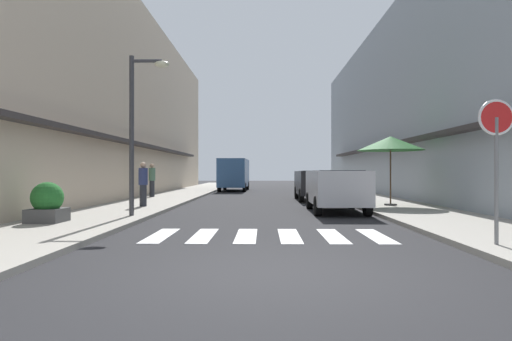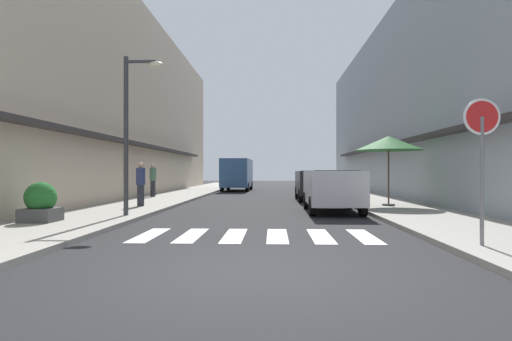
% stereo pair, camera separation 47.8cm
% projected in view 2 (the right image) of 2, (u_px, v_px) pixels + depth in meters
% --- Properties ---
extents(ground_plane, '(90.61, 90.61, 0.00)m').
position_uv_depth(ground_plane, '(266.00, 199.00, 22.38)').
color(ground_plane, '#232326').
extents(sidewalk_left, '(3.14, 57.66, 0.12)m').
position_uv_depth(sidewalk_left, '(169.00, 198.00, 22.58)').
color(sidewalk_left, '#9E998E').
rests_on(sidewalk_left, ground_plane).
extents(sidewalk_right, '(3.14, 57.66, 0.12)m').
position_uv_depth(sidewalk_right, '(364.00, 198.00, 22.18)').
color(sidewalk_right, '#9E998E').
rests_on(sidewalk_right, ground_plane).
extents(building_row_left, '(5.50, 39.07, 10.57)m').
position_uv_depth(building_row_left, '(101.00, 102.00, 23.82)').
color(building_row_left, '#C6B299').
rests_on(building_row_left, ground_plane).
extents(building_row_right, '(5.50, 39.07, 10.20)m').
position_uv_depth(building_row_right, '(436.00, 103.00, 23.09)').
color(building_row_right, '#939EA8').
rests_on(building_row_right, ground_plane).
extents(crosswalk, '(5.20, 2.20, 0.01)m').
position_uv_depth(crosswalk, '(256.00, 236.00, 9.51)').
color(crosswalk, silver).
rests_on(crosswalk, ground_plane).
extents(parked_car_near, '(1.83, 4.06, 1.47)m').
position_uv_depth(parked_car_near, '(332.00, 186.00, 15.03)').
color(parked_car_near, silver).
rests_on(parked_car_near, ground_plane).
extents(parked_car_mid, '(1.81, 4.24, 1.47)m').
position_uv_depth(parked_car_mid, '(315.00, 182.00, 21.18)').
color(parked_car_mid, black).
rests_on(parked_car_mid, ground_plane).
extents(delivery_van, '(2.11, 5.44, 2.37)m').
position_uv_depth(delivery_van, '(237.00, 172.00, 32.13)').
color(delivery_van, '#33598C').
rests_on(delivery_van, ground_plane).
extents(round_street_sign, '(0.65, 0.07, 2.60)m').
position_uv_depth(round_street_sign, '(482.00, 133.00, 7.63)').
color(round_street_sign, slate).
rests_on(round_street_sign, sidewalk_right).
extents(street_lamp, '(1.19, 0.28, 4.75)m').
position_uv_depth(street_lamp, '(133.00, 117.00, 12.90)').
color(street_lamp, '#38383D').
rests_on(street_lamp, sidewalk_left).
extents(cafe_umbrella, '(2.57, 2.57, 2.68)m').
position_uv_depth(cafe_umbrella, '(389.00, 143.00, 16.58)').
color(cafe_umbrella, '#262626').
rests_on(cafe_umbrella, sidewalk_right).
extents(planter_corner, '(0.84, 0.84, 1.04)m').
position_uv_depth(planter_corner, '(41.00, 203.00, 11.23)').
color(planter_corner, '#4C4C4C').
rests_on(planter_corner, sidewalk_left).
extents(pedestrian_walking_near, '(0.34, 0.34, 1.72)m').
position_uv_depth(pedestrian_walking_near, '(153.00, 179.00, 22.50)').
color(pedestrian_walking_near, '#282B33').
rests_on(pedestrian_walking_near, sidewalk_left).
extents(pedestrian_walking_far, '(0.34, 0.34, 1.66)m').
position_uv_depth(pedestrian_walking_far, '(141.00, 183.00, 16.30)').
color(pedestrian_walking_far, '#282B33').
rests_on(pedestrian_walking_far, sidewalk_left).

